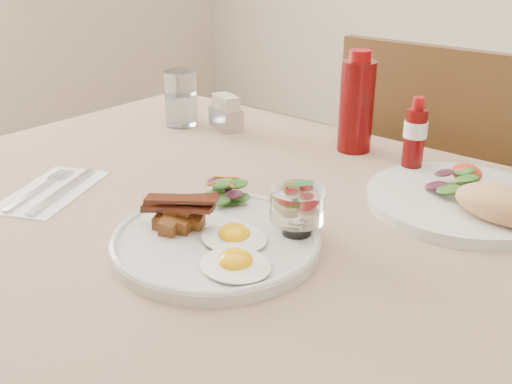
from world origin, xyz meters
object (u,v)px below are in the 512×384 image
at_px(ketchup_bottle, 357,105).
at_px(water_glass, 181,102).
at_px(table, 267,268).
at_px(sugar_caddy, 226,114).
at_px(hot_sauce_bottle, 414,138).
at_px(chair_far, 434,206).
at_px(main_plate, 216,242).
at_px(fruit_cup, 298,205).
at_px(second_plate, 471,200).

xyz_separation_m(ketchup_bottle, water_glass, (-0.38, -0.10, -0.04)).
relative_size(table, sugar_caddy, 14.58).
xyz_separation_m(hot_sauce_bottle, water_glass, (-0.52, -0.05, -0.02)).
bearing_deg(chair_far, main_plate, -89.79).
xyz_separation_m(table, chair_far, (0.00, 0.66, -0.14)).
bearing_deg(water_glass, chair_far, 44.73).
distance_m(table, hot_sauce_bottle, 0.34).
distance_m(table, ketchup_bottle, 0.38).
xyz_separation_m(fruit_cup, hot_sauce_bottle, (0.01, 0.32, 0.01)).
bearing_deg(ketchup_bottle, table, -80.96).
relative_size(chair_far, second_plate, 3.17).
bearing_deg(main_plate, table, 91.41).
height_order(chair_far, hot_sauce_bottle, chair_far).
height_order(main_plate, fruit_cup, fruit_cup).
bearing_deg(table, main_plate, -88.59).
distance_m(table, main_plate, 0.15).
bearing_deg(ketchup_bottle, water_glass, -165.22).
relative_size(chair_far, main_plate, 3.32).
bearing_deg(second_plate, table, -136.64).
relative_size(main_plate, hot_sauce_bottle, 2.01).
height_order(main_plate, sugar_caddy, sugar_caddy).
distance_m(chair_far, ketchup_bottle, 0.46).
bearing_deg(sugar_caddy, hot_sauce_bottle, 21.57).
bearing_deg(sugar_caddy, main_plate, -29.11).
distance_m(main_plate, second_plate, 0.39).
height_order(table, main_plate, main_plate).
bearing_deg(table, water_glass, 151.31).
xyz_separation_m(main_plate, hot_sauce_bottle, (0.09, 0.40, 0.06)).
xyz_separation_m(fruit_cup, water_glass, (-0.51, 0.27, -0.01)).
relative_size(fruit_cup, hot_sauce_bottle, 0.54).
bearing_deg(water_glass, sugar_caddy, 22.46).
relative_size(ketchup_bottle, hot_sauce_bottle, 1.39).
height_order(table, hot_sauce_bottle, hot_sauce_bottle).
bearing_deg(table, ketchup_bottle, 99.04).
xyz_separation_m(table, sugar_caddy, (-0.34, 0.28, 0.12)).
distance_m(fruit_cup, ketchup_bottle, 0.40).
relative_size(chair_far, hot_sauce_bottle, 6.68).
distance_m(second_plate, hot_sauce_bottle, 0.16).
relative_size(ketchup_bottle, sugar_caddy, 2.12).
bearing_deg(chair_far, hot_sauce_bottle, -76.50).
height_order(main_plate, second_plate, second_plate).
distance_m(main_plate, sugar_caddy, 0.52).
relative_size(chair_far, sugar_caddy, 10.20).
bearing_deg(fruit_cup, chair_far, 96.53).
distance_m(chair_far, main_plate, 0.81).
xyz_separation_m(chair_far, fruit_cup, (0.08, -0.70, 0.29)).
bearing_deg(chair_far, second_plate, -63.72).
bearing_deg(ketchup_bottle, hot_sauce_bottle, -18.53).
xyz_separation_m(fruit_cup, ketchup_bottle, (-0.13, 0.37, 0.03)).
xyz_separation_m(chair_far, second_plate, (0.22, -0.45, 0.25)).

